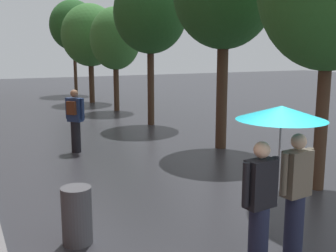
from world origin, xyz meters
TOP-DOWN VIEW (x-y plane):
  - street_tree_2 at (2.95, 10.75)m, footprint 2.67×2.67m
  - street_tree_3 at (3.04, 14.78)m, footprint 2.28×2.28m
  - street_tree_4 at (2.91, 18.27)m, footprint 3.00×3.00m
  - street_tree_5 at (3.19, 22.67)m, footprint 2.93×2.93m
  - couple_under_umbrella at (0.16, 0.66)m, footprint 1.26×1.15m
  - litter_bin at (-2.08, 2.35)m, footprint 0.44×0.44m
  - pedestrian_walking_midground at (-0.70, 7.76)m, footprint 0.46×0.47m

SIDE VIEW (x-z plane):
  - litter_bin at x=-2.08m, z-range 0.00..0.85m
  - pedestrian_walking_midground at x=-0.70m, z-range 0.05..1.79m
  - couple_under_umbrella at x=0.16m, z-range 0.36..2.45m
  - street_tree_3 at x=3.04m, z-range 0.93..5.63m
  - street_tree_4 at x=2.91m, z-range 0.95..6.13m
  - street_tree_2 at x=2.95m, z-range 1.30..6.89m
  - street_tree_5 at x=3.19m, z-range 1.36..7.19m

